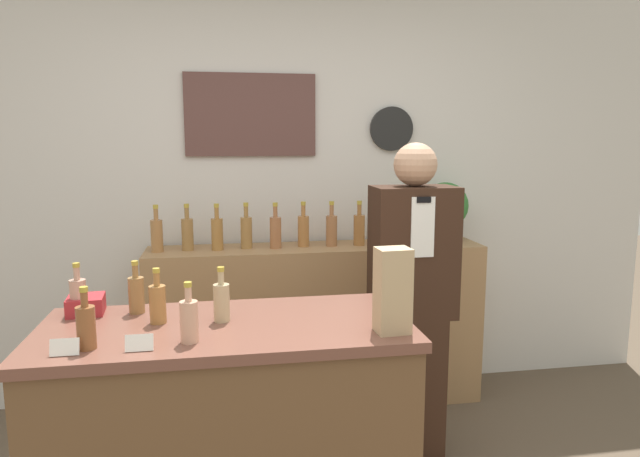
% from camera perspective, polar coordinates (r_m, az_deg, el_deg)
% --- Properties ---
extents(back_wall, '(5.20, 0.09, 2.70)m').
position_cam_1_polar(back_wall, '(3.66, -4.21, 4.18)').
color(back_wall, silver).
rests_on(back_wall, ground_plane).
extents(back_shelf, '(2.05, 0.38, 1.01)m').
position_cam_1_polar(back_shelf, '(3.62, -0.30, -9.67)').
color(back_shelf, '#9E754C').
rests_on(back_shelf, ground_plane).
extents(display_counter, '(1.39, 0.64, 0.97)m').
position_cam_1_polar(display_counter, '(2.40, -9.05, -20.50)').
color(display_counter, brown).
rests_on(display_counter, ground_plane).
extents(shopkeeper, '(0.42, 0.26, 1.64)m').
position_cam_1_polar(shopkeeper, '(2.98, 9.17, -7.55)').
color(shopkeeper, '#331E14').
rests_on(shopkeeper, ground_plane).
extents(potted_plant, '(0.29, 0.29, 0.38)m').
position_cam_1_polar(potted_plant, '(3.71, 12.38, 1.92)').
color(potted_plant, '#9E998E').
rests_on(potted_plant, back_shelf).
extents(paper_bag, '(0.12, 0.11, 0.31)m').
position_cam_1_polar(paper_bag, '(2.06, 7.28, -6.17)').
color(paper_bag, tan).
rests_on(paper_bag, display_counter).
extents(price_card_left, '(0.09, 0.02, 0.06)m').
position_cam_1_polar(price_card_left, '(2.04, -24.18, -10.77)').
color(price_card_left, white).
rests_on(price_card_left, display_counter).
extents(price_card_right, '(0.09, 0.02, 0.06)m').
position_cam_1_polar(price_card_right, '(1.99, -17.63, -10.84)').
color(price_card_right, white).
rests_on(price_card_right, display_counter).
extents(gift_box, '(0.15, 0.15, 0.07)m').
position_cam_1_polar(gift_box, '(2.47, -22.37, -7.08)').
color(gift_box, maroon).
rests_on(gift_box, display_counter).
extents(counter_bottle_0, '(0.06, 0.06, 0.21)m').
position_cam_1_polar(counter_bottle_0, '(2.44, -23.03, -6.22)').
color(counter_bottle_0, tan).
rests_on(counter_bottle_0, display_counter).
extents(counter_bottle_1, '(0.06, 0.06, 0.21)m').
position_cam_1_polar(counter_bottle_1, '(2.06, -22.36, -8.98)').
color(counter_bottle_1, brown).
rests_on(counter_bottle_1, display_counter).
extents(counter_bottle_2, '(0.06, 0.06, 0.21)m').
position_cam_1_polar(counter_bottle_2, '(2.40, -17.89, -6.19)').
color(counter_bottle_2, olive).
rests_on(counter_bottle_2, display_counter).
extents(counter_bottle_3, '(0.06, 0.06, 0.21)m').
position_cam_1_polar(counter_bottle_3, '(2.25, -15.93, -7.13)').
color(counter_bottle_3, '#A26E38').
rests_on(counter_bottle_3, display_counter).
extents(counter_bottle_4, '(0.06, 0.06, 0.21)m').
position_cam_1_polar(counter_bottle_4, '(2.01, -12.96, -8.88)').
color(counter_bottle_4, tan).
rests_on(counter_bottle_4, display_counter).
extents(counter_bottle_5, '(0.06, 0.06, 0.21)m').
position_cam_1_polar(counter_bottle_5, '(2.21, -9.82, -7.15)').
color(counter_bottle_5, tan).
rests_on(counter_bottle_5, display_counter).
extents(shelf_bottle_0, '(0.07, 0.07, 0.28)m').
position_cam_1_polar(shelf_bottle_0, '(3.44, -16.01, -0.56)').
color(shelf_bottle_0, '#A36F3F').
rests_on(shelf_bottle_0, back_shelf).
extents(shelf_bottle_1, '(0.07, 0.07, 0.28)m').
position_cam_1_polar(shelf_bottle_1, '(3.45, -13.12, -0.43)').
color(shelf_bottle_1, olive).
rests_on(shelf_bottle_1, back_shelf).
extents(shelf_bottle_2, '(0.07, 0.07, 0.28)m').
position_cam_1_polar(shelf_bottle_2, '(3.42, -10.25, -0.41)').
color(shelf_bottle_2, '#A26F37').
rests_on(shelf_bottle_2, back_shelf).
extents(shelf_bottle_3, '(0.07, 0.07, 0.28)m').
position_cam_1_polar(shelf_bottle_3, '(3.45, -7.37, -0.27)').
color(shelf_bottle_3, olive).
rests_on(shelf_bottle_3, back_shelf).
extents(shelf_bottle_4, '(0.07, 0.07, 0.28)m').
position_cam_1_polar(shelf_bottle_4, '(3.43, -4.47, -0.27)').
color(shelf_bottle_4, '#A1643F').
rests_on(shelf_bottle_4, back_shelf).
extents(shelf_bottle_5, '(0.07, 0.07, 0.28)m').
position_cam_1_polar(shelf_bottle_5, '(3.48, -1.67, -0.12)').
color(shelf_bottle_5, '#A56B38').
rests_on(shelf_bottle_5, back_shelf).
extents(shelf_bottle_6, '(0.07, 0.07, 0.28)m').
position_cam_1_polar(shelf_bottle_6, '(3.49, 1.16, -0.08)').
color(shelf_bottle_6, '#9B653F').
rests_on(shelf_bottle_6, back_shelf).
extents(shelf_bottle_7, '(0.07, 0.07, 0.28)m').
position_cam_1_polar(shelf_bottle_7, '(3.53, 3.94, -0.01)').
color(shelf_bottle_7, '#9A6433').
rests_on(shelf_bottle_7, back_shelf).
extents(shelf_bottle_8, '(0.07, 0.07, 0.28)m').
position_cam_1_polar(shelf_bottle_8, '(3.59, 6.55, 0.11)').
color(shelf_bottle_8, olive).
rests_on(shelf_bottle_8, back_shelf).
extents(shelf_bottle_9, '(0.07, 0.07, 0.28)m').
position_cam_1_polar(shelf_bottle_9, '(3.61, 9.31, 0.11)').
color(shelf_bottle_9, '#9A693C').
rests_on(shelf_bottle_9, back_shelf).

